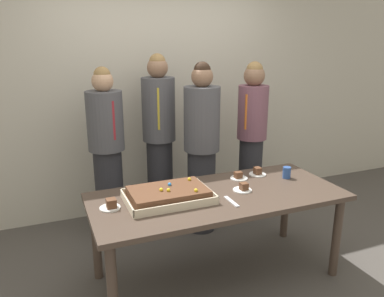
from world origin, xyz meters
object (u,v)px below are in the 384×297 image
at_px(person_green_shirt_behind, 107,152).
at_px(party_table, 218,204).
at_px(person_striped_tie_right, 252,137).
at_px(plated_slice_near_right, 111,205).
at_px(cake_server_utensil, 231,201).
at_px(plated_slice_far_right, 239,177).
at_px(plated_slice_far_left, 243,188).
at_px(plated_slice_near_left, 257,173).
at_px(person_serving_front, 202,147).
at_px(sheet_cake, 168,195).
at_px(drink_cup_nearest, 287,173).
at_px(person_far_right_suit, 159,137).

bearing_deg(person_green_shirt_behind, party_table, 17.48).
bearing_deg(person_striped_tie_right, plated_slice_near_right, -8.01).
bearing_deg(plated_slice_near_right, cake_server_utensil, -14.59).
height_order(party_table, person_striped_tie_right, person_striped_tie_right).
bearing_deg(person_striped_tie_right, plated_slice_far_right, 16.78).
relative_size(plated_slice_far_left, person_striped_tie_right, 0.09).
height_order(party_table, cake_server_utensil, cake_server_utensil).
bearing_deg(cake_server_utensil, plated_slice_far_left, 40.23).
relative_size(plated_slice_near_left, person_serving_front, 0.09).
xyz_separation_m(person_serving_front, person_green_shirt_behind, (-0.88, 0.24, -0.02)).
xyz_separation_m(sheet_cake, person_striped_tie_right, (1.24, 0.88, 0.12)).
relative_size(sheet_cake, plated_slice_far_right, 4.27).
bearing_deg(party_table, plated_slice_far_left, -3.18).
relative_size(plated_slice_far_right, drink_cup_nearest, 1.50).
relative_size(person_serving_front, person_green_shirt_behind, 1.02).
height_order(party_table, person_serving_front, person_serving_front).
relative_size(drink_cup_nearest, cake_server_utensil, 0.50).
distance_m(drink_cup_nearest, person_striped_tie_right, 0.83).
distance_m(party_table, cake_server_utensil, 0.19).
bearing_deg(party_table, person_striped_tie_right, 47.46).
bearing_deg(person_serving_front, person_striped_tie_right, 138.17).
xyz_separation_m(person_serving_front, person_striped_tie_right, (0.63, 0.11, 0.01)).
relative_size(plated_slice_near_left, drink_cup_nearest, 1.50).
xyz_separation_m(drink_cup_nearest, person_serving_front, (-0.50, 0.70, 0.10)).
bearing_deg(party_table, plated_slice_near_left, 26.78).
bearing_deg(person_green_shirt_behind, cake_server_utensil, 14.71).
relative_size(party_table, cake_server_utensil, 9.94).
xyz_separation_m(party_table, plated_slice_far_left, (0.22, -0.01, 0.10)).
bearing_deg(person_far_right_suit, plated_slice_near_right, -18.40).
height_order(sheet_cake, cake_server_utensil, sheet_cake).
distance_m(plated_slice_far_left, person_serving_front, 0.83).
xyz_separation_m(cake_server_utensil, person_serving_front, (0.18, 0.98, 0.15)).
xyz_separation_m(plated_slice_far_right, drink_cup_nearest, (0.40, -0.14, 0.03)).
distance_m(sheet_cake, plated_slice_far_right, 0.74).
height_order(party_table, plated_slice_far_right, plated_slice_far_right).
xyz_separation_m(party_table, plated_slice_near_right, (-0.83, 0.05, 0.11)).
relative_size(plated_slice_near_left, person_far_right_suit, 0.08).
relative_size(person_green_shirt_behind, person_striped_tie_right, 0.99).
height_order(plated_slice_far_right, person_striped_tie_right, person_striped_tie_right).
xyz_separation_m(party_table, plated_slice_near_left, (0.52, 0.26, 0.10)).
bearing_deg(plated_slice_far_right, person_striped_tie_right, 52.15).
bearing_deg(sheet_cake, person_striped_tie_right, 35.39).
height_order(person_striped_tie_right, person_far_right_suit, person_far_right_suit).
height_order(sheet_cake, person_serving_front, person_serving_front).
bearing_deg(plated_slice_near_right, plated_slice_far_right, 9.30).
xyz_separation_m(party_table, cake_server_utensil, (0.03, -0.17, 0.08)).
relative_size(cake_server_utensil, person_striped_tie_right, 0.12).
relative_size(sheet_cake, person_far_right_suit, 0.36).
bearing_deg(plated_slice_far_left, drink_cup_nearest, 12.76).
relative_size(party_table, plated_slice_far_left, 13.25).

